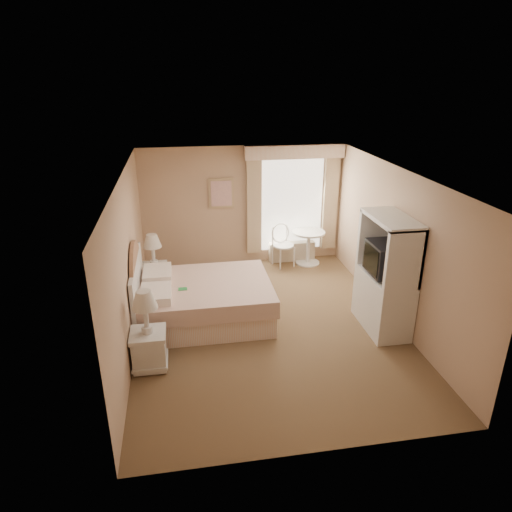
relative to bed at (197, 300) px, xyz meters
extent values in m
cube|color=brown|center=(1.12, -0.38, -0.37)|extent=(4.20, 5.50, 0.01)
cube|color=silver|center=(1.12, -0.38, 2.13)|extent=(4.20, 5.50, 0.01)
cube|color=tan|center=(1.12, 2.37, 0.88)|extent=(4.20, 0.01, 2.50)
cube|color=tan|center=(1.12, -3.13, 0.88)|extent=(4.20, 0.01, 2.50)
cube|color=tan|center=(-0.98, -0.38, 0.88)|extent=(0.01, 5.50, 2.50)
cube|color=tan|center=(3.22, -0.38, 0.88)|extent=(0.01, 5.50, 2.50)
cube|color=white|center=(2.17, 2.34, 0.88)|extent=(1.30, 0.02, 2.00)
cube|color=#C0B186|center=(1.34, 2.29, 0.88)|extent=(0.30, 0.08, 2.05)
cube|color=#C0B186|center=(3.00, 2.29, 0.88)|extent=(0.30, 0.08, 2.05)
cube|color=#E1B192|center=(2.17, 2.25, 2.00)|extent=(2.05, 0.20, 0.28)
cube|color=beige|center=(2.17, 2.25, -0.16)|extent=(1.00, 0.22, 0.42)
cube|color=tan|center=(0.67, 2.34, 1.18)|extent=(0.52, 0.03, 0.62)
cube|color=beige|center=(0.67, 2.32, 1.18)|extent=(0.42, 0.02, 0.52)
cube|color=#E1B192|center=(0.12, 0.00, -0.18)|extent=(2.14, 1.63, 0.37)
cube|color=beige|center=(0.12, 0.00, 0.14)|extent=(2.20, 1.69, 0.29)
cube|color=white|center=(-0.63, -0.39, 0.35)|extent=(0.46, 0.63, 0.14)
cube|color=white|center=(-0.63, 0.39, 0.35)|extent=(0.46, 0.63, 0.14)
cube|color=green|center=(-0.22, -0.15, 0.29)|extent=(0.14, 0.10, 0.01)
cube|color=silver|center=(-0.93, 0.00, 0.19)|extent=(0.06, 1.73, 1.12)
cylinder|color=#A26F56|center=(-0.93, 0.00, 0.29)|extent=(0.05, 1.53, 1.53)
cube|color=silver|center=(-0.72, -1.23, -0.11)|extent=(0.45, 0.45, 0.49)
cube|color=silver|center=(-0.72, -1.23, 0.17)|extent=(0.49, 0.49, 0.06)
cube|color=silver|center=(-0.72, -1.23, -0.27)|extent=(0.49, 0.49, 0.05)
cylinder|color=silver|center=(-0.72, -1.23, 0.24)|extent=(0.16, 0.16, 0.10)
cylinder|color=silver|center=(-0.72, -1.23, 0.44)|extent=(0.07, 0.07, 0.39)
cone|color=silver|center=(-0.72, -1.23, 0.70)|extent=(0.35, 0.35, 0.25)
cube|color=silver|center=(-0.72, 1.19, -0.12)|extent=(0.43, 0.43, 0.46)
cube|color=silver|center=(-0.72, 1.19, 0.14)|extent=(0.46, 0.46, 0.06)
cube|color=silver|center=(-0.72, 1.19, -0.28)|extent=(0.46, 0.46, 0.05)
cylinder|color=silver|center=(-0.72, 1.19, 0.21)|extent=(0.15, 0.15, 0.09)
cylinder|color=silver|center=(-0.72, 1.19, 0.40)|extent=(0.06, 0.06, 0.37)
cone|color=silver|center=(-0.72, 1.19, 0.65)|extent=(0.33, 0.33, 0.24)
cylinder|color=silver|center=(2.47, 2.02, -0.35)|extent=(0.51, 0.51, 0.03)
cylinder|color=silver|center=(2.47, 2.02, 0.00)|extent=(0.08, 0.08, 0.69)
cylinder|color=silver|center=(2.47, 2.02, 0.34)|extent=(0.69, 0.69, 0.04)
cylinder|color=silver|center=(1.81, 1.77, -0.15)|extent=(0.03, 0.03, 0.45)
cylinder|color=silver|center=(2.13, 1.88, -0.15)|extent=(0.03, 0.03, 0.45)
cylinder|color=silver|center=(1.71, 2.10, -0.15)|extent=(0.03, 0.03, 0.45)
cylinder|color=silver|center=(2.03, 2.20, -0.15)|extent=(0.03, 0.03, 0.45)
cylinder|color=silver|center=(1.92, 1.99, 0.09)|extent=(0.55, 0.55, 0.04)
torus|color=silver|center=(1.88, 2.12, 0.33)|extent=(0.44, 0.23, 0.43)
cylinder|color=silver|center=(1.71, 2.10, 0.28)|extent=(0.03, 0.03, 0.40)
cylinder|color=silver|center=(2.03, 2.20, 0.28)|extent=(0.03, 0.03, 0.40)
cube|color=silver|center=(2.92, -0.73, 0.09)|extent=(0.56, 1.13, 0.92)
cube|color=silver|center=(2.92, -1.26, 1.01)|extent=(0.56, 0.08, 0.92)
cube|color=silver|center=(2.92, -0.21, 1.01)|extent=(0.56, 0.08, 0.92)
cube|color=silver|center=(2.92, -0.73, 1.47)|extent=(0.56, 1.13, 0.06)
cube|color=silver|center=(3.18, -0.73, 1.01)|extent=(0.04, 1.13, 0.92)
cube|color=black|center=(2.90, -0.73, 0.84)|extent=(0.49, 0.61, 0.49)
cube|color=black|center=(2.65, -0.73, 0.84)|extent=(0.02, 0.51, 0.41)
camera|label=1|loc=(-0.16, -6.78, 3.52)|focal=32.00mm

